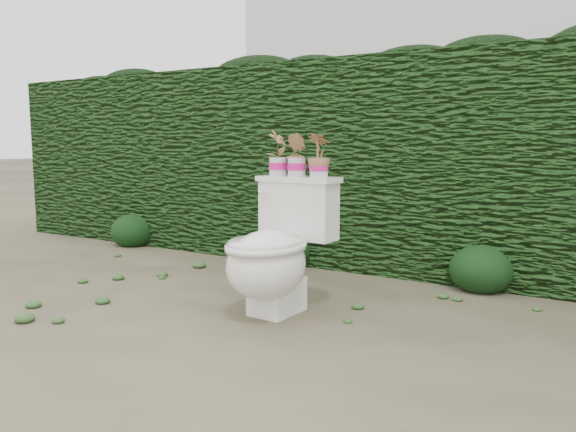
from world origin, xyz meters
The scene contains 10 objects.
ground centered at (0.00, 0.00, 0.00)m, with size 60.00×60.00×0.00m, color #766E51.
hedge centered at (0.00, 1.60, 0.80)m, with size 8.00×1.00×1.60m, color #27541C.
house_wall centered at (0.60, 6.00, 2.00)m, with size 8.00×3.50×4.00m, color silver.
toilet centered at (-0.16, -0.04, 0.36)m, with size 0.51×0.70×0.78m.
potted_plant_left centered at (-0.30, 0.21, 0.91)m, with size 0.14×0.09×0.26m, color #337324.
potted_plant_center centered at (-0.16, 0.20, 0.89)m, with size 0.13×0.11×0.24m, color #337324.
potted_plant_right centered at (-0.01, 0.19, 0.89)m, with size 0.13×0.13×0.24m, color #337324.
liriope_clump_0 centered at (-2.49, 1.08, 0.16)m, with size 0.41×0.41×0.33m, color #153813.
liriope_clump_1 centered at (-0.76, 1.10, 0.15)m, with size 0.39×0.39×0.31m, color #153813.
liriope_clump_2 centered at (0.73, 1.11, 0.17)m, with size 0.42×0.42×0.33m, color #153813.
Camera 1 is at (1.52, -2.67, 0.98)m, focal length 35.00 mm.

